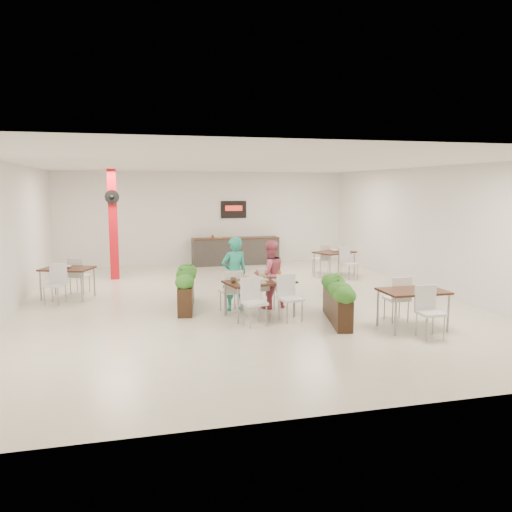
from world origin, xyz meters
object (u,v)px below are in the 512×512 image
(diner_woman, at_px, (270,274))
(main_table, at_px, (259,286))
(planter_right, at_px, (337,297))
(planter_left, at_px, (186,285))
(side_table_a, at_px, (67,273))
(service_counter, at_px, (236,250))
(side_table_b, at_px, (335,256))
(red_column, at_px, (113,223))
(diner_man, at_px, (234,274))
(side_table_c, at_px, (413,296))

(diner_woman, bearing_deg, main_table, 46.48)
(diner_woman, height_order, planter_right, diner_woman)
(planter_left, relative_size, side_table_a, 1.15)
(service_counter, bearing_deg, side_table_b, -50.46)
(side_table_b, bearing_deg, service_counter, 106.24)
(red_column, xyz_separation_m, diner_man, (2.66, -4.51, -0.83))
(red_column, bearing_deg, planter_right, -52.88)
(diner_woman, xyz_separation_m, side_table_c, (2.19, -2.25, -0.14))
(red_column, relative_size, side_table_c, 1.97)
(service_counter, relative_size, diner_woman, 1.97)
(side_table_a, height_order, side_table_c, same)
(planter_right, bearing_deg, diner_woman, 125.91)
(diner_woman, distance_m, planter_right, 1.75)
(planter_left, xyz_separation_m, side_table_b, (4.79, 2.96, 0.12))
(main_table, bearing_deg, side_table_b, 50.16)
(main_table, distance_m, side_table_b, 5.30)
(service_counter, xyz_separation_m, side_table_c, (1.66, -8.62, 0.13))
(planter_right, xyz_separation_m, side_table_b, (1.97, 4.81, 0.14))
(red_column, distance_m, side_table_a, 2.80)
(diner_man, bearing_deg, diner_woman, 168.36)
(diner_woman, bearing_deg, red_column, -64.14)
(service_counter, distance_m, planter_left, 6.37)
(diner_woman, distance_m, side_table_c, 3.14)
(main_table, xyz_separation_m, diner_woman, (0.41, 0.66, 0.13))
(red_column, distance_m, planter_left, 4.53)
(main_table, relative_size, side_table_b, 1.11)
(planter_right, bearing_deg, side_table_a, 147.43)
(service_counter, height_order, planter_right, service_counter)
(diner_man, bearing_deg, main_table, 109.16)
(diner_woman, bearing_deg, side_table_c, 122.70)
(planter_left, bearing_deg, side_table_a, 148.16)
(side_table_b, bearing_deg, planter_right, -135.55)
(side_table_a, bearing_deg, side_table_c, -11.42)
(diner_woman, bearing_deg, diner_man, -11.64)
(red_column, xyz_separation_m, main_table, (3.05, -5.17, -1.01))
(diner_man, xyz_separation_m, side_table_c, (2.99, -2.25, -0.18))
(main_table, relative_size, diner_man, 1.13)
(planter_right, distance_m, side_table_b, 5.20)
(service_counter, xyz_separation_m, diner_woman, (-0.54, -6.38, 0.27))
(service_counter, distance_m, diner_woman, 6.40)
(planter_right, bearing_deg, red_column, 127.12)
(service_counter, relative_size, main_table, 1.64)
(service_counter, relative_size, side_table_b, 1.81)
(service_counter, relative_size, diner_man, 1.85)
(planter_right, distance_m, side_table_c, 1.46)
(red_column, height_order, planter_right, red_column)
(red_column, bearing_deg, planter_left, -67.85)
(diner_man, xyz_separation_m, side_table_a, (-3.69, 2.11, -0.18))
(side_table_c, bearing_deg, planter_right, 144.77)
(main_table, relative_size, diner_woman, 1.20)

